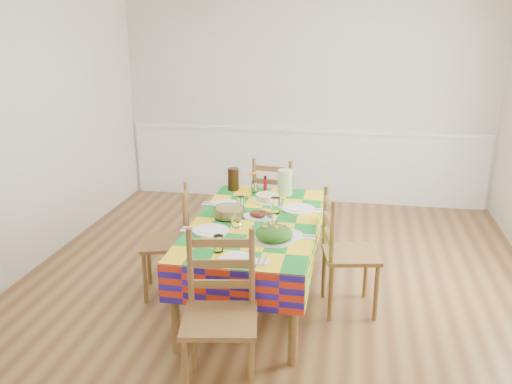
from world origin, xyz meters
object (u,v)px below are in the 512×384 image
at_px(chair_left, 171,242).
at_px(chair_far, 275,203).
at_px(dining_table, 255,230).
at_px(green_pitcher, 285,182).
at_px(tea_pitcher, 233,179).
at_px(meat_platter, 260,215).
at_px(chair_near, 220,316).
at_px(chair_right, 345,254).

bearing_deg(chair_left, chair_far, 131.67).
distance_m(dining_table, green_pitcher, 0.74).
bearing_deg(dining_table, tea_pitcher, 114.50).
bearing_deg(chair_left, meat_platter, 78.87).
relative_size(dining_table, chair_near, 1.78).
bearing_deg(chair_far, chair_near, 96.33).
distance_m(chair_near, chair_right, 1.32).
xyz_separation_m(green_pitcher, chair_far, (-0.15, 0.41, -0.34)).
xyz_separation_m(dining_table, meat_platter, (0.02, 0.07, 0.10)).
bearing_deg(chair_right, dining_table, 77.78).
bearing_deg(chair_near, chair_left, 112.12).
xyz_separation_m(tea_pitcher, chair_right, (1.05, -0.77, -0.32)).
relative_size(green_pitcher, tea_pitcher, 1.12).
bearing_deg(green_pitcher, chair_far, 109.58).
height_order(green_pitcher, chair_near, chair_near).
relative_size(tea_pitcher, chair_far, 0.22).
bearing_deg(green_pitcher, chair_left, -140.77).
bearing_deg(chair_far, chair_right, 128.66).
xyz_separation_m(chair_near, chair_left, (-0.70, 1.13, -0.04)).
relative_size(tea_pitcher, chair_right, 0.21).
bearing_deg(green_pitcher, chair_near, -94.69).
distance_m(chair_near, chair_left, 1.33).
bearing_deg(green_pitcher, dining_table, -101.35).
bearing_deg(dining_table, chair_right, -0.72).
bearing_deg(chair_right, chair_near, 135.67).
xyz_separation_m(dining_table, chair_right, (0.71, -0.01, -0.14)).
xyz_separation_m(dining_table, chair_far, (-0.00, 1.12, -0.15)).
height_order(dining_table, chair_near, chair_near).
relative_size(green_pitcher, chair_far, 0.24).
distance_m(meat_platter, green_pitcher, 0.65).
xyz_separation_m(meat_platter, tea_pitcher, (-0.37, 0.69, 0.08)).
distance_m(dining_table, chair_left, 0.73).
bearing_deg(chair_far, meat_platter, 97.92).
relative_size(dining_table, chair_right, 1.85).
bearing_deg(meat_platter, chair_near, -91.48).
relative_size(dining_table, chair_far, 1.89).
bearing_deg(tea_pitcher, dining_table, -65.50).
relative_size(green_pitcher, chair_left, 0.25).
xyz_separation_m(chair_far, chair_right, (0.71, -1.13, 0.01)).
distance_m(green_pitcher, chair_left, 1.15).
distance_m(meat_platter, chair_left, 0.78).
bearing_deg(chair_far, chair_left, 63.94).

